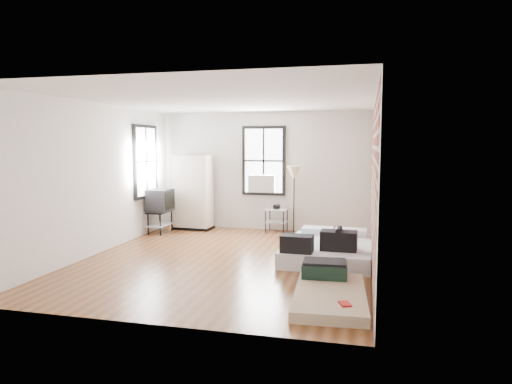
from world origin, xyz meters
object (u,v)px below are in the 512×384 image
(mattress_main, at_px, (328,248))
(wardrobe, at_px, (193,193))
(tv_stand, at_px, (160,202))
(floor_lamp, at_px, (294,176))
(side_table, at_px, (276,214))
(mattress_bare, at_px, (329,289))

(mattress_main, xyz_separation_m, wardrobe, (-3.41, 2.13, 0.70))
(wardrobe, xyz_separation_m, tv_stand, (-0.55, -0.68, -0.16))
(floor_lamp, bearing_deg, wardrobe, -180.00)
(side_table, bearing_deg, floor_lamp, -9.54)
(mattress_bare, xyz_separation_m, tv_stand, (-4.13, 3.55, 0.61))
(mattress_main, distance_m, wardrobe, 4.08)
(wardrobe, xyz_separation_m, floor_lamp, (2.44, 0.00, 0.44))
(mattress_bare, height_order, wardrobe, wardrobe)
(floor_lamp, bearing_deg, mattress_main, -65.63)
(mattress_bare, distance_m, tv_stand, 5.48)
(side_table, relative_size, tv_stand, 0.63)
(wardrobe, bearing_deg, mattress_main, -29.02)
(mattress_main, distance_m, floor_lamp, 2.60)
(floor_lamp, height_order, tv_stand, floor_lamp)
(wardrobe, height_order, floor_lamp, wardrobe)
(mattress_bare, xyz_separation_m, wardrobe, (-3.59, 4.23, 0.77))
(side_table, bearing_deg, tv_stand, -163.73)
(tv_stand, bearing_deg, mattress_bare, -40.72)
(side_table, height_order, tv_stand, tv_stand)
(tv_stand, bearing_deg, side_table, 16.17)
(mattress_main, height_order, floor_lamp, floor_lamp)
(mattress_main, xyz_separation_m, mattress_bare, (0.18, -2.09, -0.07))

